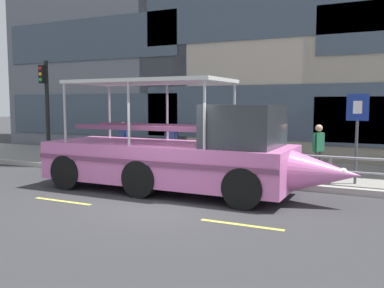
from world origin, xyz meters
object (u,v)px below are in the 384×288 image
leaned_bicycle (79,153)px  pedestrian_mid_right (171,141)px  parking_sign (357,123)px  pedestrian_near_bow (318,146)px  duck_tour_boat (182,155)px  pedestrian_mid_left (238,141)px  pedestrian_near_stern (123,138)px  traffic_light_pole (46,100)px

leaned_bicycle → pedestrian_mid_right: pedestrian_mid_right is taller
parking_sign → pedestrian_mid_right: (-6.41, 0.68, -0.83)m
parking_sign → pedestrian_near_bow: size_ratio=1.55×
duck_tour_boat → pedestrian_mid_right: (-2.06, 3.09, 0.05)m
pedestrian_mid_left → pedestrian_near_stern: size_ratio=1.09×
parking_sign → traffic_light_pole: bearing=-179.9°
leaned_bicycle → duck_tour_boat: 6.24m
leaned_bicycle → pedestrian_mid_right: size_ratio=1.14×
traffic_light_pole → pedestrian_near_bow: bearing=3.2°
pedestrian_near_bow → pedestrian_mid_right: bearing=178.8°
pedestrian_near_bow → pedestrian_near_stern: pedestrian_near_bow is taller
traffic_light_pole → pedestrian_near_bow: 10.72m
pedestrian_mid_left → pedestrian_mid_right: pedestrian_mid_left is taller
parking_sign → pedestrian_near_stern: bearing=176.3°
pedestrian_near_bow → leaned_bicycle: bearing=-176.1°
parking_sign → pedestrian_mid_right: bearing=174.0°
traffic_light_pole → pedestrian_mid_right: (5.33, 0.71, -1.51)m
pedestrian_mid_right → pedestrian_near_stern: pedestrian_near_stern is taller
leaned_bicycle → pedestrian_near_stern: bearing=18.8°
pedestrian_mid_left → pedestrian_near_bow: bearing=1.6°
traffic_light_pole → parking_sign: bearing=0.1°
pedestrian_mid_left → leaned_bicycle: bearing=-175.2°
pedestrian_near_bow → pedestrian_mid_left: size_ratio=0.95×
leaned_bicycle → pedestrian_near_stern: size_ratio=1.09×
leaned_bicycle → duck_tour_boat: (5.75, -2.38, 0.49)m
parking_sign → duck_tour_boat: size_ratio=0.29×
duck_tour_boat → pedestrian_mid_left: 2.98m
pedestrian_mid_left → duck_tour_boat: bearing=-101.4°
duck_tour_boat → pedestrian_near_stern: size_ratio=5.57×
duck_tour_boat → pedestrian_mid_right: size_ratio=5.85×
pedestrian_mid_left → pedestrian_near_stern: pedestrian_mid_left is taller
parking_sign → pedestrian_mid_left: 3.85m
parking_sign → pedestrian_near_bow: (-1.14, 0.57, -0.75)m
parking_sign → leaned_bicycle: 10.19m
leaned_bicycle → pedestrian_near_bow: pedestrian_near_bow is taller
parking_sign → pedestrian_mid_left: size_ratio=1.48×
traffic_light_pole → parking_sign: (11.74, 0.03, -0.68)m
traffic_light_pole → parking_sign: size_ratio=1.55×
pedestrian_mid_right → parking_sign: bearing=-6.0°
traffic_light_pole → duck_tour_boat: 7.93m
traffic_light_pole → pedestrian_near_bow: (10.60, 0.60, -1.43)m
traffic_light_pole → pedestrian_mid_left: size_ratio=2.30×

